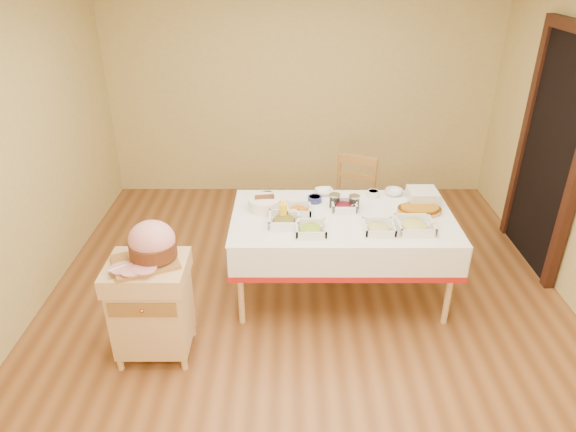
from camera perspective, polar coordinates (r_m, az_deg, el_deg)
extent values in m
plane|color=brown|center=(4.37, 1.98, -10.70)|extent=(5.00, 5.00, 0.00)
plane|color=tan|center=(6.10, 1.47, 14.21)|extent=(4.50, 0.00, 4.50)
cube|color=black|center=(5.20, 27.15, 5.90)|extent=(0.06, 0.90, 2.10)
cube|color=#321710|center=(4.78, 29.36, 3.64)|extent=(0.08, 0.10, 2.10)
cube|color=#321710|center=(5.61, 24.89, 7.83)|extent=(0.08, 0.10, 2.10)
cube|color=#E3B67C|center=(4.24, 6.08, -0.34)|extent=(1.80, 1.00, 0.04)
cylinder|color=#E3B67C|center=(4.07, -5.28, -7.77)|extent=(0.05, 0.05, 0.71)
cylinder|color=#E3B67C|center=(4.78, -4.44, -1.96)|extent=(0.05, 0.05, 0.71)
cylinder|color=#E3B67C|center=(4.25, 17.52, -7.47)|extent=(0.05, 0.05, 0.71)
cylinder|color=#E3B67C|center=(4.93, 14.92, -1.91)|extent=(0.05, 0.05, 0.71)
cube|color=white|center=(4.23, 6.09, -0.04)|extent=(1.82, 1.02, 0.01)
cube|color=#E3B67C|center=(3.90, -14.78, -10.26)|extent=(0.52, 0.43, 0.55)
cube|color=#E3B67C|center=(3.71, -15.41, -6.01)|extent=(0.56, 0.46, 0.14)
cube|color=olive|center=(3.63, -15.92, -10.03)|extent=(0.46, 0.01, 0.11)
sphere|color=#B37A32|center=(3.62, -15.96, -10.13)|extent=(0.03, 0.03, 0.03)
cylinder|color=#E3B67C|center=(4.03, -18.13, -15.33)|extent=(0.05, 0.05, 0.09)
cylinder|color=#E3B67C|center=(4.30, -16.73, -12.04)|extent=(0.05, 0.05, 0.09)
cylinder|color=#E3B67C|center=(3.92, -11.45, -15.79)|extent=(0.05, 0.05, 0.09)
cylinder|color=#E3B67C|center=(4.19, -10.54, -12.35)|extent=(0.05, 0.05, 0.09)
cube|color=olive|center=(5.03, 6.82, 0.95)|extent=(0.55, 0.54, 0.03)
cylinder|color=olive|center=(5.05, 4.08, -1.95)|extent=(0.04, 0.04, 0.45)
cylinder|color=olive|center=(5.35, 5.46, -0.21)|extent=(0.04, 0.04, 0.45)
cylinder|color=olive|center=(4.95, 7.99, -2.78)|extent=(0.04, 0.04, 0.45)
cylinder|color=olive|center=(5.26, 9.16, -0.97)|extent=(0.04, 0.04, 0.45)
cylinder|color=olive|center=(5.15, 5.69, 4.39)|extent=(0.04, 0.04, 0.48)
cylinder|color=olive|center=(5.05, 9.55, 3.69)|extent=(0.04, 0.04, 0.48)
cube|color=olive|center=(5.02, 7.74, 6.15)|extent=(0.36, 0.18, 0.09)
cube|color=olive|center=(3.66, -15.57, -4.93)|extent=(0.42, 0.34, 0.03)
ellipsoid|color=pink|center=(3.61, -14.90, -2.56)|extent=(0.32, 0.29, 0.27)
cylinder|color=#572A14|center=(3.64, -14.76, -3.57)|extent=(0.32, 0.32, 0.11)
cube|color=silver|center=(3.53, -17.11, -6.11)|extent=(0.27, 0.12, 0.00)
cylinder|color=silver|center=(3.63, -17.12, -5.03)|extent=(0.31, 0.09, 0.01)
cube|color=silver|center=(4.08, -0.44, -0.80)|extent=(0.25, 0.25, 0.02)
ellipsoid|color=#A33212|center=(4.06, -0.44, -0.50)|extent=(0.19, 0.19, 0.07)
cylinder|color=silver|center=(4.04, 0.32, -0.62)|extent=(0.15, 0.01, 0.11)
cube|color=silver|center=(3.96, 2.56, -1.77)|extent=(0.23, 0.23, 0.01)
ellipsoid|color=yellow|center=(3.95, 2.56, -1.48)|extent=(0.18, 0.18, 0.06)
cylinder|color=silver|center=(3.93, 3.33, -1.62)|extent=(0.13, 0.01, 0.10)
cube|color=silver|center=(4.03, 10.04, -1.60)|extent=(0.23, 0.23, 0.01)
ellipsoid|color=#BFBD65|center=(4.02, 10.06, -1.32)|extent=(0.18, 0.18, 0.06)
cylinder|color=silver|center=(4.01, 10.84, -1.45)|extent=(0.13, 0.01, 0.10)
cube|color=silver|center=(4.12, 13.88, -1.37)|extent=(0.28, 0.28, 0.01)
ellipsoid|color=#C0C05B|center=(4.11, 13.92, -1.05)|extent=(0.21, 0.21, 0.07)
cylinder|color=silver|center=(4.10, 14.85, -1.22)|extent=(0.14, 0.01, 0.11)
cube|color=silver|center=(4.24, 1.17, 0.38)|extent=(0.20, 0.20, 0.01)
ellipsoid|color=orange|center=(4.23, 1.17, 0.63)|extent=(0.16, 0.16, 0.05)
cylinder|color=silver|center=(4.21, 1.79, 0.56)|extent=(0.13, 0.01, 0.10)
cube|color=silver|center=(4.33, 6.23, 0.83)|extent=(0.21, 0.21, 0.01)
ellipsoid|color=maroon|center=(4.32, 6.25, 1.08)|extent=(0.16, 0.16, 0.06)
cylinder|color=silver|center=(4.31, 6.88, 1.01)|extent=(0.14, 0.01, 0.10)
cylinder|color=silver|center=(4.48, -2.34, 2.23)|extent=(0.13, 0.13, 0.06)
cylinder|color=black|center=(4.47, -2.34, 2.44)|extent=(0.10, 0.10, 0.02)
cylinder|color=navy|center=(4.44, 2.99, 1.89)|extent=(0.12, 0.12, 0.05)
cylinder|color=maroon|center=(4.43, 2.99, 2.08)|extent=(0.10, 0.10, 0.02)
cylinder|color=silver|center=(4.59, 9.44, 2.46)|extent=(0.11, 0.11, 0.05)
cylinder|color=orange|center=(4.58, 9.46, 2.65)|extent=(0.09, 0.09, 0.02)
imported|color=silver|center=(4.59, 4.04, 2.70)|extent=(0.19, 0.19, 0.04)
imported|color=silver|center=(4.66, 11.68, 2.62)|extent=(0.20, 0.20, 0.05)
cylinder|color=silver|center=(4.35, 5.20, 1.65)|extent=(0.09, 0.09, 0.11)
cylinder|color=silver|center=(4.32, 5.24, 2.36)|extent=(0.09, 0.09, 0.01)
cylinder|color=black|center=(4.35, 5.19, 1.48)|extent=(0.07, 0.07, 0.08)
cylinder|color=silver|center=(4.34, 7.36, 1.48)|extent=(0.09, 0.09, 0.11)
cylinder|color=silver|center=(4.31, 7.40, 2.19)|extent=(0.09, 0.09, 0.01)
cylinder|color=black|center=(4.35, 7.34, 1.31)|extent=(0.07, 0.07, 0.08)
cylinder|color=yellow|center=(4.09, -0.54, 0.38)|extent=(0.06, 0.06, 0.16)
cone|color=yellow|center=(4.04, -0.54, 1.61)|extent=(0.04, 0.04, 0.04)
cylinder|color=white|center=(4.30, -2.61, 1.37)|extent=(0.27, 0.27, 0.10)
cube|color=silver|center=(4.57, 14.61, 1.53)|extent=(0.24, 0.24, 0.01)
cube|color=silver|center=(4.57, 14.64, 1.70)|extent=(0.24, 0.24, 0.01)
cube|color=silver|center=(4.56, 14.66, 1.88)|extent=(0.24, 0.24, 0.01)
cube|color=silver|center=(4.55, 14.68, 2.05)|extent=(0.24, 0.24, 0.01)
cube|color=silver|center=(4.55, 14.70, 2.22)|extent=(0.24, 0.24, 0.01)
cube|color=silver|center=(4.54, 14.73, 2.39)|extent=(0.24, 0.24, 0.01)
cube|color=silver|center=(4.54, 14.75, 2.56)|extent=(0.24, 0.24, 0.01)
cube|color=silver|center=(4.53, 14.77, 2.74)|extent=(0.24, 0.24, 0.01)
ellipsoid|color=#B37A32|center=(4.40, 14.39, 0.64)|extent=(0.37, 0.26, 0.03)
ellipsoid|color=#B27113|center=(4.39, 14.41, 0.79)|extent=(0.31, 0.22, 0.04)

